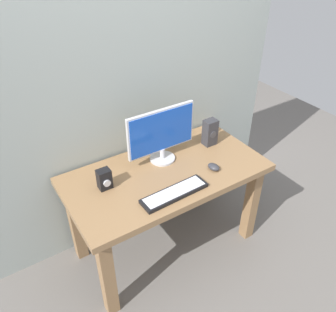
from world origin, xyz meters
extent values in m
plane|color=slate|center=(0.00, 0.00, 0.00)|extent=(6.00, 6.00, 0.00)
cube|color=#9EA8A3|center=(0.00, 0.39, 1.50)|extent=(2.37, 0.04, 3.00)
cube|color=#936D47|center=(0.00, 0.00, 0.71)|extent=(1.37, 0.70, 0.05)
cube|color=#936D47|center=(-0.60, -0.27, 0.34)|extent=(0.08, 0.08, 0.68)
cube|color=#936D47|center=(0.60, -0.27, 0.34)|extent=(0.08, 0.08, 0.68)
cube|color=#936D47|center=(-0.60, 0.27, 0.34)|extent=(0.08, 0.08, 0.68)
cube|color=#936D47|center=(0.60, 0.27, 0.34)|extent=(0.08, 0.08, 0.68)
cylinder|color=silver|center=(0.05, 0.13, 0.74)|extent=(0.18, 0.18, 0.02)
cylinder|color=silver|center=(0.05, 0.13, 0.78)|extent=(0.04, 0.04, 0.07)
cube|color=silver|center=(0.05, 0.14, 0.96)|extent=(0.51, 0.02, 0.31)
cube|color=blue|center=(0.05, 0.13, 0.96)|extent=(0.48, 0.01, 0.29)
cube|color=black|center=(-0.08, -0.23, 0.74)|extent=(0.45, 0.14, 0.02)
cube|color=silver|center=(-0.08, -0.23, 0.75)|extent=(0.41, 0.11, 0.00)
ellipsoid|color=#333338|center=(0.28, -0.16, 0.75)|extent=(0.08, 0.10, 0.04)
cube|color=#333338|center=(0.46, 0.11, 0.83)|extent=(0.10, 0.08, 0.20)
cylinder|color=#3F3F44|center=(0.46, 0.07, 0.83)|extent=(0.05, 0.00, 0.05)
cube|color=black|center=(-0.41, 0.07, 0.80)|extent=(0.08, 0.07, 0.14)
cylinder|color=silver|center=(-0.41, 0.03, 0.79)|extent=(0.05, 0.01, 0.05)
camera|label=1|loc=(-0.99, -1.56, 2.15)|focal=36.84mm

